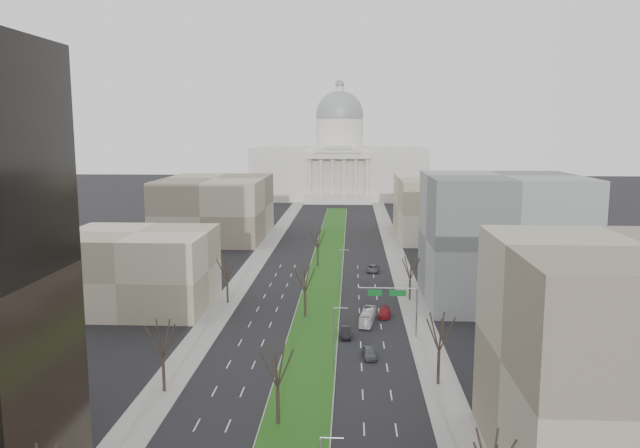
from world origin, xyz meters
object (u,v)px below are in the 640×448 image
(car_red, at_px, (384,313))
(box_van, at_px, (367,317))
(car_grey_near, at_px, (369,353))
(car_grey_far, at_px, (373,268))
(car_black, at_px, (346,332))

(car_red, height_order, box_van, box_van)
(car_grey_near, height_order, car_red, car_grey_near)
(car_grey_near, relative_size, car_red, 0.90)
(car_grey_far, xyz_separation_m, box_van, (-2.18, -38.61, 0.38))
(car_grey_far, bearing_deg, box_van, -87.34)
(car_grey_near, relative_size, car_black, 0.95)
(car_red, xyz_separation_m, box_van, (-3.05, -3.99, 0.42))
(car_grey_near, distance_m, car_black, 9.54)
(car_grey_near, xyz_separation_m, car_red, (3.18, 20.00, -0.04))
(car_red, bearing_deg, box_van, -121.35)
(car_black, bearing_deg, car_grey_far, 82.73)
(car_grey_near, xyz_separation_m, car_grey_far, (2.31, 54.63, 0.00))
(car_grey_far, bearing_deg, car_black, -91.27)
(car_black, xyz_separation_m, car_red, (6.62, 11.10, -0.06))
(car_grey_near, relative_size, box_van, 0.54)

